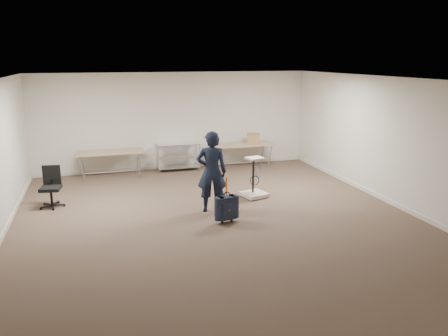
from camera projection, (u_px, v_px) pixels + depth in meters
name	position (u px, v px, depth m)	size (l,w,h in m)	color
ground	(217.00, 220.00, 8.85)	(9.00, 9.00, 0.00)	#48362C
room_shell	(201.00, 197.00, 10.12)	(8.00, 9.00, 9.00)	silver
folding_table_left	(110.00, 153.00, 11.83)	(1.80, 0.75, 0.73)	tan
folding_table_right	(243.00, 145.00, 12.88)	(1.80, 0.75, 0.73)	tan
wire_shelf	(178.00, 155.00, 12.65)	(1.22, 0.47, 0.80)	silver
person	(212.00, 172.00, 9.15)	(0.63, 0.42, 1.74)	black
suitcase	(227.00, 208.00, 8.63)	(0.37, 0.25, 0.92)	black
office_chair	(52.00, 195.00, 9.59)	(0.54, 0.54, 0.90)	black
equipment_cart	(254.00, 187.00, 10.25)	(0.63, 0.63, 0.96)	beige
cardboard_box	(253.00, 138.00, 12.94)	(0.38, 0.29, 0.29)	#977046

